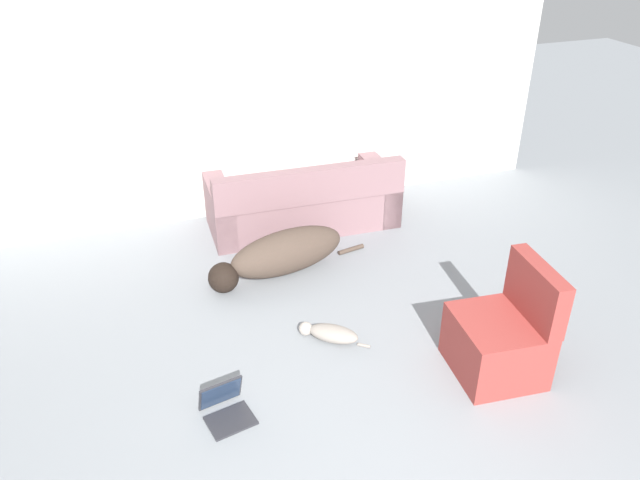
{
  "coord_description": "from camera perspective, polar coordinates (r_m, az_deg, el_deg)",
  "views": [
    {
      "loc": [
        -1.15,
        -1.73,
        3.07
      ],
      "look_at": [
        0.23,
        2.2,
        0.69
      ],
      "focal_mm": 35.0,
      "sensor_mm": 36.0,
      "label": 1
    }
  ],
  "objects": [
    {
      "name": "wall_back",
      "position": [
        6.35,
        -8.35,
        13.1
      ],
      "size": [
        7.03,
        0.06,
        2.57
      ],
      "color": "silver",
      "rests_on": "ground_plane"
    },
    {
      "name": "couch",
      "position": [
        6.35,
        -1.55,
        3.42
      ],
      "size": [
        1.91,
        0.85,
        0.75
      ],
      "rotation": [
        0.0,
        0.0,
        3.11
      ],
      "color": "gray",
      "rests_on": "ground_plane"
    },
    {
      "name": "dog",
      "position": [
        5.58,
        -3.57,
        -1.3
      ],
      "size": [
        1.58,
        0.57,
        0.41
      ],
      "rotation": [
        0.0,
        0.0,
        3.34
      ],
      "color": "#4C3D33",
      "rests_on": "ground_plane"
    },
    {
      "name": "cat",
      "position": [
        4.86,
        0.9,
        -8.51
      ],
      "size": [
        0.49,
        0.41,
        0.13
      ],
      "rotation": [
        0.0,
        0.0,
        2.47
      ],
      "color": "gray",
      "rests_on": "ground_plane"
    },
    {
      "name": "laptop_open",
      "position": [
        4.31,
        -8.71,
        -14.65
      ],
      "size": [
        0.36,
        0.36,
        0.24
      ],
      "rotation": [
        0.0,
        0.0,
        0.2
      ],
      "color": "#2D2D33",
      "rests_on": "ground_plane"
    },
    {
      "name": "side_chair",
      "position": [
        4.64,
        16.33,
        -8.52
      ],
      "size": [
        0.64,
        0.66,
        0.85
      ],
      "rotation": [
        0.0,
        0.0,
        4.62
      ],
      "color": "#993833",
      "rests_on": "ground_plane"
    }
  ]
}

